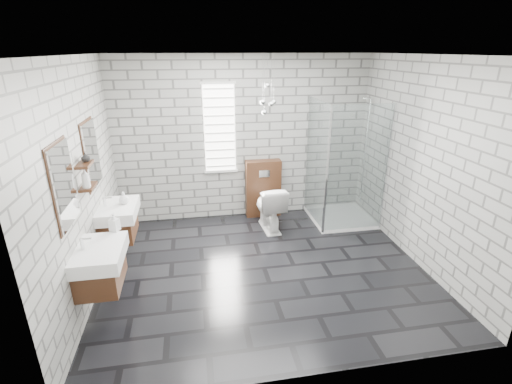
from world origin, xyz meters
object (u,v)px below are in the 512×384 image
object	(u,v)px
toilet	(269,207)
vanity_left	(96,256)
cistern_panel	(263,188)
shower_enclosure	(339,195)
vanity_right	(115,212)

from	to	relation	value
toilet	vanity_left	bearing A→B (deg)	34.66
cistern_panel	shower_enclosure	distance (m)	1.30
vanity_left	shower_enclosure	bearing A→B (deg)	27.96
cistern_panel	toilet	xyz separation A→B (m)	(0.00, -0.53, -0.13)
toilet	vanity_right	bearing A→B (deg)	12.54
vanity_left	cistern_panel	bearing A→B (deg)	46.35
vanity_right	cistern_panel	bearing A→B (deg)	28.50
cistern_panel	shower_enclosure	size ratio (longest dim) A/B	0.49
vanity_left	cistern_panel	xyz separation A→B (m)	(2.22, 2.33, -0.26)
vanity_left	toilet	world-z (taller)	vanity_left
toilet	shower_enclosure	bearing A→B (deg)	176.61
vanity_right	shower_enclosure	bearing A→B (deg)	11.41
vanity_left	shower_enclosure	size ratio (longest dim) A/B	0.77
shower_enclosure	toilet	distance (m)	1.20
cistern_panel	vanity_right	bearing A→B (deg)	-151.50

